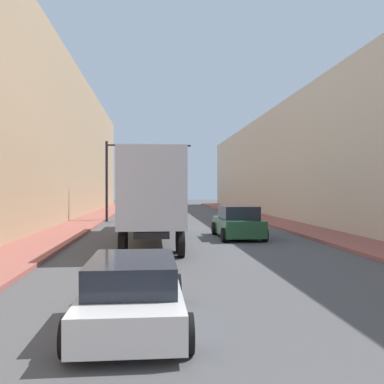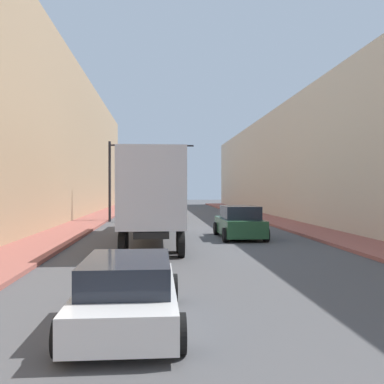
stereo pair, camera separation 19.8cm
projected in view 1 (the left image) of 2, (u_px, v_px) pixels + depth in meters
sidewalk_right at (280, 223)px, 31.27m from camera, size 2.66×80.00×0.15m
sidewalk_left at (80, 224)px, 29.97m from camera, size 2.66×80.00×0.15m
building_right at (338, 157)px, 31.63m from camera, size 6.00×80.00×9.81m
building_left at (16, 132)px, 29.53m from camera, size 6.00×80.00×13.05m
semi_truck at (152, 194)px, 22.00m from camera, size 2.50×14.85×4.13m
sedan_car at (133, 292)px, 8.11m from camera, size 2.02×4.37×1.29m
suv_car at (238, 223)px, 22.41m from camera, size 2.24×4.64×1.70m
traffic_signal_gantry at (127, 166)px, 33.62m from camera, size 6.72×0.35×6.31m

